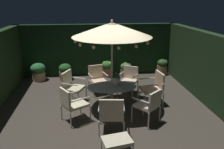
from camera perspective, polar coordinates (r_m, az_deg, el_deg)
ground_plane at (r=6.83m, az=-1.86°, el=-8.94°), size 6.85×7.20×0.02m
hedge_backdrop_rear at (r=9.72m, az=-3.67°, el=6.28°), size 6.85×0.30×2.18m
hedge_backdrop_right at (r=7.40m, az=24.21°, el=0.78°), size 0.30×7.20×2.18m
patio_dining_table at (r=6.70m, az=-0.02°, el=-4.36°), size 1.46×1.00×0.70m
patio_umbrella at (r=6.23m, az=-0.02°, el=11.31°), size 2.21×2.21×2.63m
centerpiece_planter at (r=6.58m, az=0.98°, el=-0.99°), size 0.28×0.28×0.41m
patio_chair_north at (r=5.94m, az=9.47°, el=-7.30°), size 0.78×0.78×0.95m
patio_chair_northeast at (r=7.08m, az=10.63°, el=-2.87°), size 0.69×0.71×1.02m
patio_chair_east at (r=7.84m, az=4.30°, el=-0.92°), size 0.80×0.79×0.93m
patio_chair_southeast at (r=7.87m, az=-3.79°, el=-0.82°), size 0.70×0.72×0.95m
patio_chair_south at (r=7.16m, az=-10.31°, el=-2.59°), size 0.76×0.80×1.02m
patio_chair_southwest at (r=6.03m, az=-10.17°, el=-6.99°), size 0.82×0.79×0.97m
patio_chair_west at (r=5.48m, az=-0.14°, el=-9.69°), size 0.70×0.68×0.97m
ottoman_footrest at (r=4.90m, az=1.27°, el=-16.58°), size 0.67×0.54×0.36m
potted_plant_right_near at (r=9.39m, az=-11.78°, el=0.74°), size 0.51×0.51×0.67m
potted_plant_front_corner at (r=10.07m, az=12.61°, el=1.94°), size 0.45×0.45×0.68m
potted_plant_back_right at (r=9.57m, az=-18.19°, el=0.80°), size 0.59×0.59×0.71m
potted_plant_back_center at (r=9.59m, az=3.49°, el=1.27°), size 0.46×0.47×0.59m
potted_plant_back_left at (r=9.61m, az=-1.21°, el=1.72°), size 0.49×0.49×0.66m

